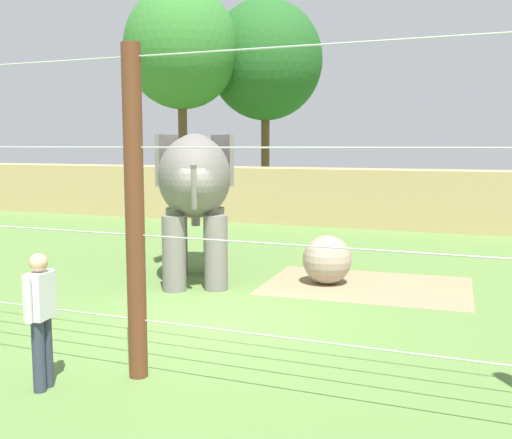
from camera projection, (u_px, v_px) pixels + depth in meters
The scene contains 9 objects.
ground_plane at pixel (216, 318), 10.31m from camera, with size 120.00×120.00×0.00m, color #5B7F3D.
dirt_patch at pixel (367, 286), 12.64m from camera, with size 4.22×2.98×0.01m, color #937F5B.
embankment_wall at pixel (366, 198), 21.92m from camera, with size 36.00×1.80×2.08m, color tan.
elephant at pixel (195, 182), 13.12m from camera, with size 2.93×3.98×3.22m.
enrichment_ball at pixel (327, 260), 12.78m from camera, with size 1.04×1.04×1.04m, color gray.
cable_fence at pixel (125, 214), 7.49m from camera, with size 12.47×0.24×4.16m.
zookeeper at pixel (41, 315), 7.18m from camera, with size 0.27×0.58×1.67m.
tree_far_left at pixel (182, 49), 29.15m from camera, with size 5.57×5.57×10.54m.
tree_behind_wall at pixel (265, 60), 31.09m from camera, with size 5.88×5.88×10.40m.
Camera 1 is at (4.35, -9.06, 2.94)m, focal length 42.24 mm.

